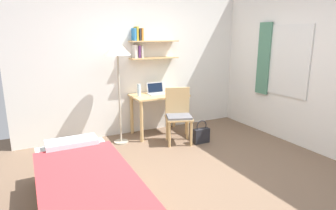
% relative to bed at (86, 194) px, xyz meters
% --- Properties ---
extents(ground_plane, '(5.28, 5.28, 0.00)m').
position_rel_bed_xyz_m(ground_plane, '(1.47, 0.19, -0.24)').
color(ground_plane, brown).
extents(wall_back, '(4.40, 0.27, 2.60)m').
position_rel_bed_xyz_m(wall_back, '(1.47, 2.21, 1.07)').
color(wall_back, white).
rests_on(wall_back, ground_plane).
extents(wall_right, '(0.10, 4.40, 2.60)m').
position_rel_bed_xyz_m(wall_right, '(3.49, 0.23, 1.06)').
color(wall_right, white).
rests_on(wall_right, ground_plane).
extents(bed, '(0.87, 2.03, 0.54)m').
position_rel_bed_xyz_m(bed, '(0.00, 0.00, 0.00)').
color(bed, tan).
rests_on(bed, ground_plane).
extents(desk, '(0.97, 0.58, 0.73)m').
position_rel_bed_xyz_m(desk, '(1.68, 1.89, 0.35)').
color(desk, tan).
rests_on(desk, ground_plane).
extents(desk_chair, '(0.53, 0.50, 0.92)m').
position_rel_bed_xyz_m(desk_chair, '(1.79, 1.38, 0.26)').
color(desk_chair, tan).
rests_on(desk_chair, ground_plane).
extents(standing_lamp, '(0.42, 0.42, 1.68)m').
position_rel_bed_xyz_m(standing_lamp, '(0.91, 1.77, 1.25)').
color(standing_lamp, '#B2A893').
rests_on(standing_lamp, ground_plane).
extents(laptop, '(0.32, 0.21, 0.20)m').
position_rel_bed_xyz_m(laptop, '(1.66, 1.97, 0.55)').
color(laptop, '#B7BABF').
rests_on(laptop, desk).
extents(water_bottle, '(0.06, 0.06, 0.21)m').
position_rel_bed_xyz_m(water_bottle, '(1.31, 1.92, 0.60)').
color(water_bottle, silver).
rests_on(water_bottle, desk).
extents(book_stack, '(0.18, 0.22, 0.07)m').
position_rel_bed_xyz_m(book_stack, '(2.00, 1.94, 0.53)').
color(book_stack, '#3384C6').
rests_on(book_stack, desk).
extents(handbag, '(0.28, 0.11, 0.39)m').
position_rel_bed_xyz_m(handbag, '(2.11, 1.16, -0.10)').
color(handbag, '#232328').
rests_on(handbag, ground_plane).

